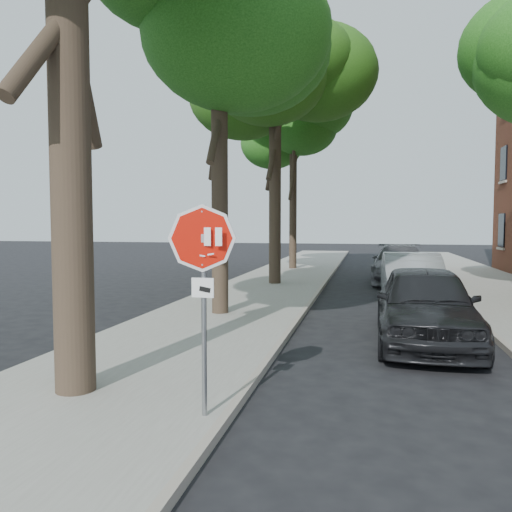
% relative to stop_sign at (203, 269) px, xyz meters
% --- Properties ---
extents(ground, '(120.00, 120.00, 0.00)m').
position_rel_stop_sign_xyz_m(ground, '(0.70, 0.03, -1.95)').
color(ground, black).
rests_on(ground, ground).
extents(sidewalk_left, '(4.00, 55.00, 0.12)m').
position_rel_stop_sign_xyz_m(sidewalk_left, '(-1.80, 12.03, -1.89)').
color(sidewalk_left, gray).
rests_on(sidewalk_left, ground).
extents(curb_left, '(0.12, 55.00, 0.13)m').
position_rel_stop_sign_xyz_m(curb_left, '(0.25, 12.03, -1.88)').
color(curb_left, '#9E9384').
rests_on(curb_left, ground).
extents(curb_right, '(0.12, 55.00, 0.13)m').
position_rel_stop_sign_xyz_m(curb_right, '(4.65, 12.03, -1.88)').
color(curb_right, '#9E9384').
rests_on(curb_right, ground).
extents(stop_sign, '(0.76, 0.34, 2.61)m').
position_rel_stop_sign_xyz_m(stop_sign, '(0.00, 0.00, 0.00)').
color(stop_sign, gray).
rests_on(stop_sign, sidewalk_left).
extents(tree_mid_a, '(5.59, 5.19, 9.84)m').
position_rel_stop_sign_xyz_m(tree_mid_a, '(-1.92, 7.14, 5.66)').
color(tree_mid_a, black).
rests_on(tree_mid_a, sidewalk_left).
extents(tree_mid_b, '(5.88, 5.46, 10.36)m').
position_rel_stop_sign_xyz_m(tree_mid_b, '(-1.72, 14.15, 6.05)').
color(tree_mid_b, black).
rests_on(tree_mid_b, sidewalk_left).
extents(tree_far, '(5.29, 4.91, 9.33)m').
position_rel_stop_sign_xyz_m(tree_far, '(-2.02, 21.14, 5.26)').
color(tree_far, black).
rests_on(tree_far, sidewalk_left).
extents(car_a, '(2.03, 4.87, 1.65)m').
position_rel_stop_sign_xyz_m(car_a, '(3.13, 5.04, -1.12)').
color(car_a, black).
rests_on(car_a, ground).
extents(car_b, '(1.77, 4.89, 1.60)m').
position_rel_stop_sign_xyz_m(car_b, '(3.30, 10.19, -1.15)').
color(car_b, '#A1A4A9').
rests_on(car_b, ground).
extents(car_c, '(2.52, 5.68, 1.62)m').
position_rel_stop_sign_xyz_m(car_c, '(3.30, 16.29, -1.14)').
color(car_c, '#4D4C51').
rests_on(car_c, ground).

